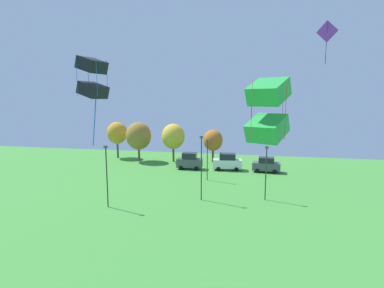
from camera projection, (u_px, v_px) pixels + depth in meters
The scene contains 14 objects.
kite_flying_3 at pixel (92, 78), 15.64m from camera, with size 1.57×1.47×4.72m.
kite_flying_4 at pixel (327, 33), 30.15m from camera, with size 1.93×0.97×4.27m.
kite_flying_7 at pixel (268, 110), 14.02m from camera, with size 2.20×2.29×3.09m.
parked_car_leftmost at pixel (190, 161), 47.46m from camera, with size 4.10×2.09×2.62m.
parked_car_second_from_left at pixel (227, 162), 46.81m from camera, with size 4.62×2.35×2.63m.
parked_car_third_from_left at pixel (266, 165), 45.45m from camera, with size 4.22×2.26×2.30m.
light_post_0 at pixel (201, 165), 32.35m from camera, with size 0.36×0.20×7.08m.
light_post_1 at pixel (107, 173), 30.20m from camera, with size 0.36×0.20×6.38m.
light_post_2 at pixel (266, 170), 32.44m from camera, with size 0.36×0.20×5.98m.
light_post_3 at pixel (207, 157), 40.53m from camera, with size 0.36×0.20×5.64m.
treeline_tree_0 at pixel (117, 133), 56.33m from camera, with size 3.76×3.76×6.82m.
treeline_tree_1 at pixel (139, 136), 53.02m from camera, with size 4.46×4.46×7.04m.
treeline_tree_2 at pixel (173, 136), 52.76m from camera, with size 4.06×4.06×6.76m.
treeline_tree_3 at pixel (213, 140), 52.30m from camera, with size 3.39×3.39×5.77m.
Camera 1 is at (1.48, 0.11, 10.88)m, focal length 28.00 mm.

